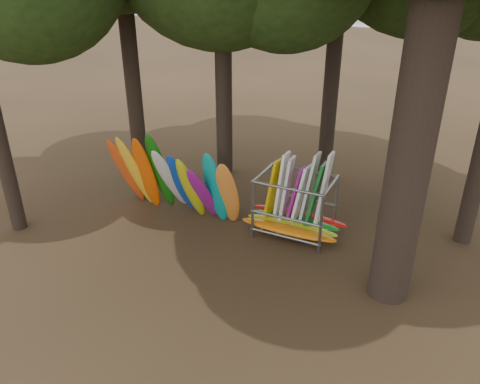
% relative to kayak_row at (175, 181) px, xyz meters
% --- Properties ---
extents(ground, '(120.00, 120.00, 0.00)m').
position_rel_kayak_row_xyz_m(ground, '(3.06, -1.36, -1.35)').
color(ground, '#47331E').
rests_on(ground, ground).
extents(lake, '(160.00, 160.00, 0.00)m').
position_rel_kayak_row_xyz_m(lake, '(3.06, 58.64, -1.35)').
color(lake, gray).
rests_on(lake, ground).
extents(kayak_row, '(4.67, 2.08, 3.20)m').
position_rel_kayak_row_xyz_m(kayak_row, '(0.00, 0.00, 0.00)').
color(kayak_row, '#E34B16').
rests_on(kayak_row, ground).
extents(storage_rack, '(3.24, 1.58, 2.86)m').
position_rel_kayak_row_xyz_m(storage_rack, '(4.00, 0.72, -0.42)').
color(storage_rack, gray).
rests_on(storage_rack, ground).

